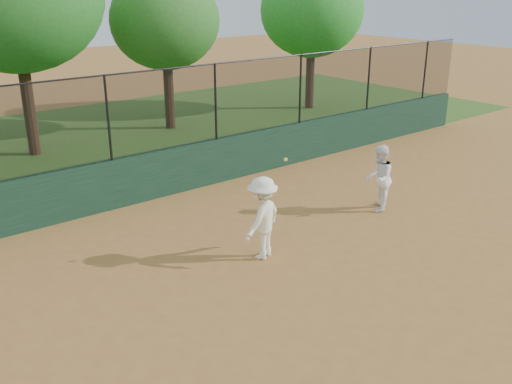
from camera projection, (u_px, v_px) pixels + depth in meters
ground at (300, 303)px, 9.72m from camera, size 80.00×80.00×0.00m
back_wall at (133, 180)px, 13.90m from camera, size 26.00×0.20×1.20m
grass_strip at (48, 150)px, 18.49m from camera, size 36.00×12.00×0.01m
player_second at (379, 178)px, 13.40m from camera, size 0.98×0.94×1.59m
player_main at (262, 218)px, 11.07m from camera, size 1.23×0.97×2.05m
fence_assembly at (127, 114)px, 13.31m from camera, size 26.00×0.06×2.00m
tree_3 at (165, 21)px, 19.94m from camera, size 3.94×3.58×5.54m
tree_4 at (312, 10)px, 23.21m from camera, size 4.42×4.01×5.94m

